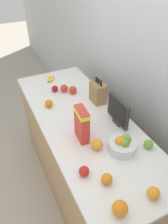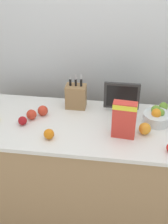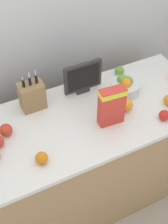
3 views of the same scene
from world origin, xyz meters
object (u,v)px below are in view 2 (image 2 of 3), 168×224
Objects in this scene: apple_front at (31,115)px; small_monitor at (122,97)px; cereal_box at (124,118)px; fruit_bowl at (157,117)px; knife_block at (76,96)px; orange_back_center at (145,129)px; apple_near_bananas at (43,111)px; apple_rightmost at (163,107)px; apple_middle at (23,121)px; orange_front_center at (49,134)px.

small_monitor is at bearing 17.35° from apple_front.
cereal_box is 3.51× the size of apple_front.
knife_block is at bearing 167.28° from fruit_bowl.
orange_back_center is at bearing -57.88° from small_monitor.
apple_front is at bearing -174.91° from fruit_bowl.
knife_block reaches higher than apple_near_bananas.
fruit_bowl is at bearing -24.91° from small_monitor.
apple_rightmost is 1.03m from apple_front.
orange_back_center reaches higher than apple_rightmost.
apple_middle is at bearing -161.41° from apple_rightmost.
apple_middle is at bearing -170.31° from fruit_bowl.
apple_front is 0.29m from orange_front_center.
apple_middle is at bearing -178.29° from cereal_box.
apple_front reaches higher than apple_rightmost.
orange_back_center is at bearing -29.18° from knife_block.
knife_block reaches higher than fruit_bowl.
cereal_box is at bearing -10.32° from apple_front.
orange_front_center is 0.86× the size of orange_back_center.
small_monitor is at bearing 99.93° from cereal_box.
knife_block is at bearing -176.57° from apple_rightmost.
apple_middle is at bearing -157.65° from small_monitor.
fruit_bowl is at bearing 9.69° from apple_middle.
apple_middle is at bearing -117.70° from apple_front.
orange_back_center is at bearing 23.74° from cereal_box.
apple_near_bananas is (-0.92, -0.20, 0.00)m from apple_rightmost.
cereal_box is 0.71m from apple_front.
apple_near_bananas is (0.11, 0.15, 0.01)m from apple_middle.
fruit_bowl is (0.27, -0.12, -0.08)m from small_monitor.
apple_rightmost is (0.33, 0.06, -0.10)m from small_monitor.
cereal_box is 0.51m from apple_rightmost.
small_monitor is at bearing 13.40° from apple_near_bananas.
knife_block is 4.11× the size of apple_rightmost.
apple_near_bananas is (-0.23, -0.16, -0.06)m from knife_block.
cereal_box is (0.03, -0.33, 0.02)m from small_monitor.
small_monitor is 3.74× the size of orange_front_center.
apple_rightmost is 0.82× the size of orange_back_center.
apple_front is (-0.93, -0.08, -0.01)m from fruit_bowl.
cereal_box reaches higher than apple_middle.
cereal_box is at bearing -42.06° from knife_block.
fruit_bowl is 0.18m from orange_back_center.
fruit_bowl is (0.24, 0.21, -0.10)m from cereal_box.
apple_near_bananas is 1.08× the size of orange_front_center.
apple_near_bananas is 1.03× the size of apple_front.
apple_front is at bearing -136.91° from apple_near_bananas.
fruit_bowl is at bearing -109.42° from apple_rightmost.
apple_near_bananas reaches higher than apple_front.
fruit_bowl reaches higher than apple_front.
orange_back_center reaches higher than apple_middle.
fruit_bowl is at bearing 1.12° from apple_near_bananas.
apple_near_bananas is (-0.62, 0.19, -0.11)m from cereal_box.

